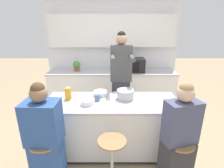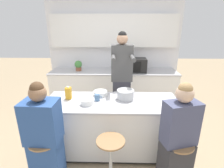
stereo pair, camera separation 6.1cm
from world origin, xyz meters
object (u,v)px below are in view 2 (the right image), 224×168
(cooking_pot, at_px, (125,94))
(coffee_cup_near, at_px, (170,106))
(coffee_cup_far, at_px, (97,97))
(kitchen_island, at_px, (112,126))
(fruit_bowl, at_px, (87,102))
(bar_stool_rightmost, at_px, (176,163))
(microwave, at_px, (135,65))
(juice_carton, at_px, (68,93))
(person_seated_near, at_px, (177,143))
(bar_stool_leftmost, at_px, (47,161))
(potted_plant, at_px, (78,65))
(bar_stool_center, at_px, (111,160))
(person_cooking, at_px, (121,83))
(person_wrapped_blanket, at_px, (45,139))

(cooking_pot, distance_m, coffee_cup_near, 0.68)
(cooking_pot, xyz_separation_m, coffee_cup_far, (-0.43, -0.07, -0.02))
(kitchen_island, bearing_deg, cooking_pot, 24.28)
(cooking_pot, distance_m, fruit_bowl, 0.61)
(bar_stool_rightmost, height_order, microwave, microwave)
(fruit_bowl, bearing_deg, juice_carton, 148.26)
(person_seated_near, xyz_separation_m, fruit_bowl, (-1.16, 0.53, 0.27))
(bar_stool_leftmost, relative_size, fruit_bowl, 3.60)
(bar_stool_leftmost, distance_m, coffee_cup_near, 1.77)
(fruit_bowl, xyz_separation_m, potted_plant, (-0.48, 1.77, 0.12))
(cooking_pot, height_order, microwave, microwave)
(microwave, height_order, potted_plant, microwave)
(bar_stool_center, bearing_deg, kitchen_island, 90.00)
(person_seated_near, distance_m, coffee_cup_near, 0.50)
(bar_stool_rightmost, distance_m, potted_plant, 2.93)
(person_seated_near, distance_m, fruit_bowl, 1.31)
(coffee_cup_far, xyz_separation_m, microwave, (0.73, 1.59, 0.14))
(bar_stool_rightmost, bearing_deg, bar_stool_leftmost, -179.96)
(kitchen_island, distance_m, bar_stool_leftmost, 1.05)
(coffee_cup_near, xyz_separation_m, potted_plant, (-1.64, 1.89, 0.11))
(fruit_bowl, height_order, coffee_cup_near, coffee_cup_near)
(person_cooking, relative_size, cooking_pot, 5.28)
(person_seated_near, height_order, coffee_cup_near, person_seated_near)
(cooking_pot, height_order, fruit_bowl, cooking_pot)
(bar_stool_rightmost, relative_size, potted_plant, 2.67)
(juice_carton, bearing_deg, person_wrapped_blanket, -99.97)
(kitchen_island, xyz_separation_m, bar_stool_leftmost, (-0.81, -0.66, -0.10))
(fruit_bowl, distance_m, juice_carton, 0.37)
(bar_stool_leftmost, height_order, fruit_bowl, fruit_bowl)
(bar_stool_center, xyz_separation_m, person_seated_near, (0.80, -0.02, 0.30))
(potted_plant, bearing_deg, microwave, -2.02)
(juice_carton, bearing_deg, fruit_bowl, -31.74)
(person_seated_near, height_order, coffee_cup_far, person_seated_near)
(coffee_cup_far, bearing_deg, bar_stool_center, -70.99)
(bar_stool_leftmost, height_order, microwave, microwave)
(bar_stool_center, height_order, person_wrapped_blanket, person_wrapped_blanket)
(kitchen_island, height_order, bar_stool_leftmost, kitchen_island)
(person_cooking, bearing_deg, cooking_pot, -87.37)
(fruit_bowl, bearing_deg, bar_stool_leftmost, -129.50)
(fruit_bowl, xyz_separation_m, coffee_cup_near, (1.16, -0.12, 0.01))
(person_seated_near, height_order, microwave, person_seated_near)
(person_seated_near, bearing_deg, person_wrapped_blanket, 164.74)
(kitchen_island, bearing_deg, juice_carton, 173.32)
(kitchen_island, relative_size, bar_stool_rightmost, 3.11)
(bar_stool_center, xyz_separation_m, juice_carton, (-0.67, 0.71, 0.63))
(potted_plant, bearing_deg, coffee_cup_near, -48.99)
(person_wrapped_blanket, bearing_deg, microwave, 62.33)
(cooking_pot, height_order, potted_plant, potted_plant)
(person_wrapped_blanket, xyz_separation_m, coffee_cup_near, (1.60, 0.42, 0.26))
(kitchen_island, bearing_deg, coffee_cup_near, -16.20)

